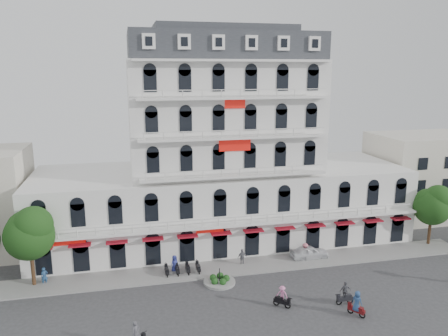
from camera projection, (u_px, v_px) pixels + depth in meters
ground at (267, 311)px, 38.68m from camera, size 120.00×120.00×0.00m
sidewalk at (241, 267)px, 47.23m from camera, size 53.00×4.00×0.16m
main_building at (222, 161)px, 53.63m from camera, size 45.00×15.00×25.80m
flank_building_east at (422, 176)px, 62.88m from camera, size 14.00×10.00×12.00m
traffic_island at (219, 281)px, 43.68m from camera, size 3.20×3.20×1.60m
parked_scooter_row at (183, 274)px, 45.68m from camera, size 4.40×1.80×1.10m
tree_west_inner at (29, 232)px, 41.93m from camera, size 4.76×4.76×8.25m
tree_east_inner at (433, 204)px, 52.23m from camera, size 4.40×4.37×7.57m
parked_car at (310, 252)px, 49.33m from camera, size 4.37×1.78×1.49m
rider_west at (136, 336)px, 33.21m from camera, size 1.51×1.09×2.31m
rider_east at (357, 303)px, 37.68m from camera, size 1.13×1.48×2.32m
rider_northeast at (345, 293)px, 39.56m from camera, size 1.70×0.44×2.23m
rider_center at (282, 296)px, 39.10m from camera, size 1.36×1.25×2.07m
pedestrian_left at (175, 264)px, 45.99m from camera, size 1.07×0.97×1.84m
pedestrian_mid at (242, 257)px, 47.58m from camera, size 1.15×0.61×1.86m
pedestrian_right at (305, 251)px, 49.16m from camera, size 1.35×0.97×1.88m
pedestrian_far at (44, 276)px, 43.20m from camera, size 0.79×0.69×1.83m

